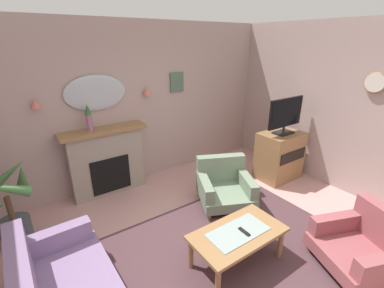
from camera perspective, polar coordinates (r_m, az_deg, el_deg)
name	(u,v)px	position (r m, az deg, el deg)	size (l,w,h in m)	color
floor	(240,270)	(3.51, 10.21, -25.13)	(6.40, 6.37, 0.10)	#C6938E
wall_back	(136,105)	(4.84, -12.00, 8.14)	(6.40, 0.10, 2.81)	#B29993
wall_right	(376,115)	(4.96, 34.83, 5.06)	(0.10, 6.37, 2.81)	#B29993
patterned_rug	(228,256)	(3.57, 7.85, -22.73)	(3.20, 2.40, 0.01)	#4C3338
fireplace	(107,162)	(4.69, -17.78, -3.68)	(1.36, 0.36, 1.16)	gray
mantel_vase_centre	(89,117)	(4.35, -21.37, 5.37)	(0.10, 0.10, 0.43)	#9E6084
wall_mirror	(96,93)	(4.49, -20.00, 10.29)	(0.96, 0.06, 0.56)	#B2BCC6
wall_sconce_left	(35,104)	(4.31, -30.65, 7.50)	(0.14, 0.14, 0.14)	#D17066
wall_sconce_right	(147,91)	(4.74, -9.71, 11.17)	(0.14, 0.14, 0.14)	#D17066
wall_clock	(375,83)	(4.82, 34.73, 10.82)	(0.04, 0.31, 0.31)	silver
framed_picture	(177,82)	(5.08, -3.29, 13.14)	(0.28, 0.03, 0.36)	#4C6B56
coffee_table	(238,236)	(3.26, 9.82, -18.92)	(1.10, 0.60, 0.45)	olive
tv_remote	(244,232)	(3.22, 11.16, -18.06)	(0.04, 0.16, 0.02)	black
armchair_by_coffee_table	(224,185)	(4.36, 6.91, -8.69)	(1.07, 1.08, 0.71)	gray
armchair_near_fireplace	(365,245)	(3.79, 33.21, -17.68)	(1.06, 1.04, 0.71)	#934C51
tv_cabinet	(279,156)	(5.27, 18.27, -2.38)	(0.80, 0.57, 0.90)	olive
tv_flatscreen	(286,115)	(5.00, 19.51, 5.92)	(0.84, 0.24, 0.65)	black
potted_plant_tall_palm	(9,206)	(4.11, -34.76, -10.87)	(0.70, 0.71, 1.14)	#474C56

